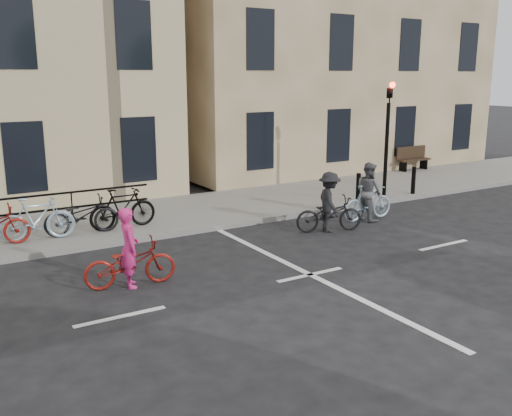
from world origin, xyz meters
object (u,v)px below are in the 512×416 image
traffic_light (388,125)px  cyclist_grey (368,197)px  bench (412,157)px  cyclist_dark (329,208)px  cyclist_pink (130,259)px

traffic_light → cyclist_grey: size_ratio=2.29×
bench → cyclist_dark: 10.08m
cyclist_dark → cyclist_grey: bearing=-58.5°
traffic_light → cyclist_pink: (-9.55, -3.03, -1.91)m
traffic_light → bench: size_ratio=2.44×
bench → cyclist_grey: (-6.89, -4.92, -0.01)m
bench → cyclist_dark: size_ratio=0.85×
traffic_light → cyclist_grey: (-2.09, -1.53, -1.79)m
cyclist_grey → traffic_light: bearing=-53.4°
bench → cyclist_pink: cyclist_pink is taller
bench → cyclist_grey: 8.47m
traffic_light → cyclist_pink: size_ratio=2.13×
traffic_light → cyclist_grey: bearing=-143.8°
traffic_light → bench: bearing=35.2°
cyclist_grey → bench: bearing=-54.0°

